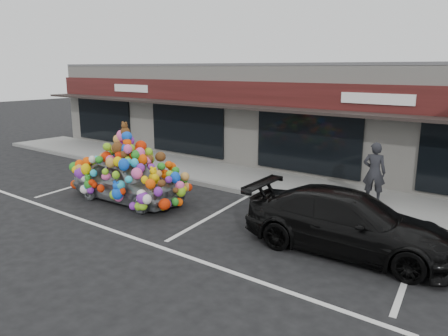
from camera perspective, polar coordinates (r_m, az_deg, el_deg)
The scene contains 11 objects.
ground at distance 14.27m, azimuth -10.76°, elevation -4.08°, with size 90.00×90.00×0.00m, color black.
shop_building at distance 20.33m, azimuth 7.16°, elevation 7.32°, with size 24.00×7.20×4.31m.
sidewalk at distance 17.05m, azimuth -0.70°, elevation -0.78°, with size 26.00×3.00×0.15m, color gray.
kerb at distance 15.94m, azimuth -4.05°, elevation -1.79°, with size 26.00×0.18×0.16m, color slate.
parking_stripe_left at distance 16.84m, azimuth -17.51°, elevation -1.82°, with size 0.12×4.40×0.01m, color silver.
parking_stripe_mid at distance 12.55m, azimuth -1.47°, elevation -6.23°, with size 0.12×4.40×0.01m, color silver.
parking_stripe_right at distance 10.27m, azimuth 23.12°, elevation -11.82°, with size 0.12×4.40×0.01m, color silver.
lane_line at distance 11.42m, azimuth -12.70°, elevation -8.54°, with size 14.00×0.12×0.01m, color silver.
toy_car at distance 14.03m, azimuth -12.50°, elevation -0.96°, with size 2.85×4.24×2.44m.
black_sedan at distance 10.38m, azimuth 15.94°, elevation -6.86°, with size 4.80×1.95×1.39m, color black.
pedestrian_a at distance 13.86m, azimuth 19.03°, elevation -0.52°, with size 0.67×0.44×1.83m, color #222328.
Camera 1 is at (10.31, -8.97, 4.13)m, focal length 35.00 mm.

